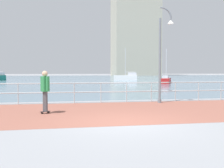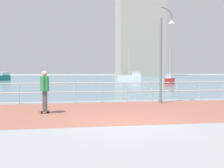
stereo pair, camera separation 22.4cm
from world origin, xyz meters
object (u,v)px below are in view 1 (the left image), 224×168
Objects in this scene: skateboarder at (45,88)px; sailboat_gray at (166,80)px; lamppost at (163,50)px; sailboat_white at (126,77)px.

sailboat_gray is (14.60, 24.05, -0.57)m from skateboarder.
skateboarder is 0.36× the size of sailboat_gray.
lamppost is 1.08× the size of sailboat_gray.
lamppost is at bearing -100.36° from sailboat_white.
lamppost is 2.98× the size of skateboarder.
lamppost is at bearing 24.08° from skateboarder.
sailboat_gray is (8.69, 21.41, -2.34)m from lamppost.
lamppost is 0.85× the size of sailboat_white.
sailboat_white reaches higher than skateboarder.
sailboat_gray is at bearing 58.75° from skateboarder.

